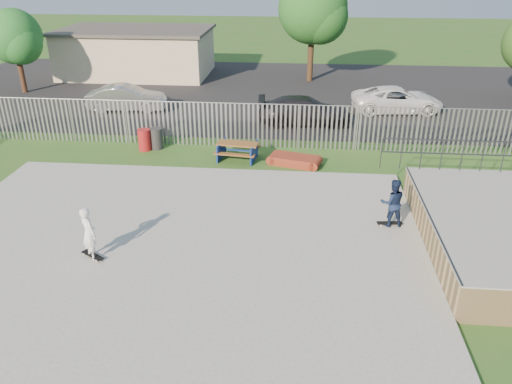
# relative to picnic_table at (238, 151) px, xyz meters

# --- Properties ---
(ground) EXTENTS (120.00, 120.00, 0.00)m
(ground) POSITION_rel_picnic_table_xyz_m (-1.09, -7.44, -0.37)
(ground) COLOR #2E6322
(ground) RESTS_ON ground
(concrete_slab) EXTENTS (15.00, 12.00, 0.15)m
(concrete_slab) POSITION_rel_picnic_table_xyz_m (-1.09, -7.44, -0.30)
(concrete_slab) COLOR gray
(concrete_slab) RESTS_ON ground
(quarter_pipe) EXTENTS (5.50, 7.05, 2.19)m
(quarter_pipe) POSITION_rel_picnic_table_xyz_m (8.40, -6.40, 0.19)
(quarter_pipe) COLOR tan
(quarter_pipe) RESTS_ON ground
(fence) EXTENTS (26.04, 16.02, 2.00)m
(fence) POSITION_rel_picnic_table_xyz_m (-0.09, -2.86, 0.63)
(fence) COLOR gray
(fence) RESTS_ON ground
(picnic_table) EXTENTS (1.89, 1.63, 0.73)m
(picnic_table) POSITION_rel_picnic_table_xyz_m (0.00, 0.00, 0.00)
(picnic_table) COLOR brown
(picnic_table) RESTS_ON ground
(funbox) EXTENTS (2.01, 1.38, 0.37)m
(funbox) POSITION_rel_picnic_table_xyz_m (2.42, -0.39, -0.19)
(funbox) COLOR maroon
(funbox) RESTS_ON ground
(trash_bin_red) EXTENTS (0.57, 0.57, 0.95)m
(trash_bin_red) POSITION_rel_picnic_table_xyz_m (-4.25, 0.73, 0.10)
(trash_bin_red) COLOR maroon
(trash_bin_red) RESTS_ON ground
(trash_bin_grey) EXTENTS (0.56, 0.56, 0.94)m
(trash_bin_grey) POSITION_rel_picnic_table_xyz_m (-3.78, 0.96, 0.10)
(trash_bin_grey) COLOR #2A2A2D
(trash_bin_grey) RESTS_ON ground
(parking_lot) EXTENTS (40.00, 18.00, 0.02)m
(parking_lot) POSITION_rel_picnic_table_xyz_m (-1.09, 11.56, -0.36)
(parking_lot) COLOR black
(parking_lot) RESTS_ON ground
(car_silver) EXTENTS (4.38, 1.92, 1.40)m
(car_silver) POSITION_rel_picnic_table_xyz_m (-6.97, 6.61, 0.35)
(car_silver) COLOR #B2B2B7
(car_silver) RESTS_ON parking_lot
(car_dark) EXTENTS (4.87, 2.25, 1.38)m
(car_dark) POSITION_rel_picnic_table_xyz_m (2.83, 5.10, 0.34)
(car_dark) COLOR black
(car_dark) RESTS_ON parking_lot
(car_white) EXTENTS (5.07, 2.68, 1.36)m
(car_white) POSITION_rel_picnic_table_xyz_m (7.86, 7.69, 0.33)
(car_white) COLOR white
(car_white) RESTS_ON parking_lot
(building) EXTENTS (10.40, 6.40, 3.20)m
(building) POSITION_rel_picnic_table_xyz_m (-9.09, 15.56, 1.24)
(building) COLOR beige
(building) RESTS_ON ground
(tree_left) EXTENTS (3.27, 3.27, 5.05)m
(tree_left) POSITION_rel_picnic_table_xyz_m (-14.72, 9.94, 3.03)
(tree_left) COLOR #462B1C
(tree_left) RESTS_ON ground
(tree_mid) EXTENTS (4.49, 4.49, 6.93)m
(tree_mid) POSITION_rel_picnic_table_xyz_m (3.15, 14.75, 4.29)
(tree_mid) COLOR #442E1B
(tree_mid) RESTS_ON ground
(skateboard_a) EXTENTS (0.82, 0.28, 0.08)m
(skateboard_a) POSITION_rel_picnic_table_xyz_m (5.55, -5.49, -0.18)
(skateboard_a) COLOR black
(skateboard_a) RESTS_ON concrete_slab
(skateboard_b) EXTENTS (0.79, 0.59, 0.08)m
(skateboard_b) POSITION_rel_picnic_table_xyz_m (-3.15, -8.15, -0.18)
(skateboard_b) COLOR black
(skateboard_b) RESTS_ON concrete_slab
(skater_navy) EXTENTS (0.82, 0.67, 1.57)m
(skater_navy) POSITION_rel_picnic_table_xyz_m (5.55, -5.49, 0.56)
(skater_navy) COLOR #131F3D
(skater_navy) RESTS_ON concrete_slab
(skater_white) EXTENTS (0.68, 0.66, 1.57)m
(skater_white) POSITION_rel_picnic_table_xyz_m (-3.15, -8.15, 0.56)
(skater_white) COLOR white
(skater_white) RESTS_ON concrete_slab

